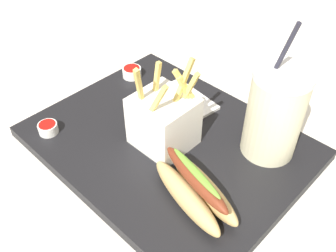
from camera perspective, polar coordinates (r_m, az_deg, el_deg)
name	(u,v)px	position (r m, az deg, el deg)	size (l,w,h in m)	color
ground_plane	(168,151)	(0.69, 0.00, -3.72)	(2.40, 2.40, 0.02)	silver
food_tray	(168,143)	(0.68, 0.00, -2.53)	(0.46, 0.36, 0.02)	black
soda_cup	(275,113)	(0.62, 15.66, 1.84)	(0.09, 0.09, 0.23)	beige
fries_basket	(162,119)	(0.63, -0.90, 0.98)	(0.10, 0.09, 0.16)	white
hot_dog_1	(195,189)	(0.56, 4.02, -9.37)	(0.17, 0.10, 0.07)	tan
ketchup_cup_1	(132,72)	(0.82, -5.42, 8.07)	(0.04, 0.04, 0.02)	white
ketchup_cup_2	(48,128)	(0.71, -17.50, -0.25)	(0.03, 0.03, 0.02)	white
napkin_stack	(177,104)	(0.74, 1.39, 3.34)	(0.12, 0.11, 0.01)	white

